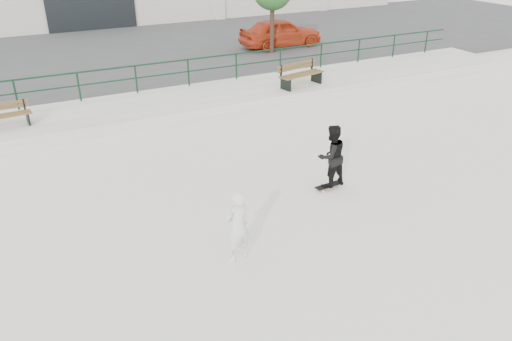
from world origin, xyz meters
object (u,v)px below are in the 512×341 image
skateboard (329,186)px  standing_skater (331,156)px  bench_left (3,116)px  red_car (281,33)px  seated_skater (238,227)px  bench_right (300,74)px

skateboard → standing_skater: bearing=176.1°
standing_skater → bench_left: bearing=-48.1°
red_car → skateboard: bearing=155.3°
standing_skater → seated_skater: 3.73m
bench_right → bench_left: bearing=166.2°
bench_left → red_car: size_ratio=0.39×
bench_left → red_car: (12.94, 5.84, 0.34)m
standing_skater → red_car: bearing=-118.1°
skateboard → standing_skater: standing_skater is taller
bench_right → seated_skater: seated_skater is taller
bench_left → skateboard: bench_left is taller
skateboard → bench_left: bearing=131.5°
bench_right → skateboard: (-3.18, -6.58, -0.87)m
bench_left → standing_skater: (7.07, -6.97, 0.04)m
bench_left → standing_skater: size_ratio=1.01×
bench_right → standing_skater: size_ratio=1.24×
seated_skater → standing_skater: bearing=-163.2°
seated_skater → red_car: bearing=-131.9°
red_car → skateboard: (-5.86, -12.81, -1.13)m
bench_left → standing_skater: bearing=-49.7°
seated_skater → bench_right: bearing=-137.8°
bench_right → standing_skater: bearing=-127.4°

